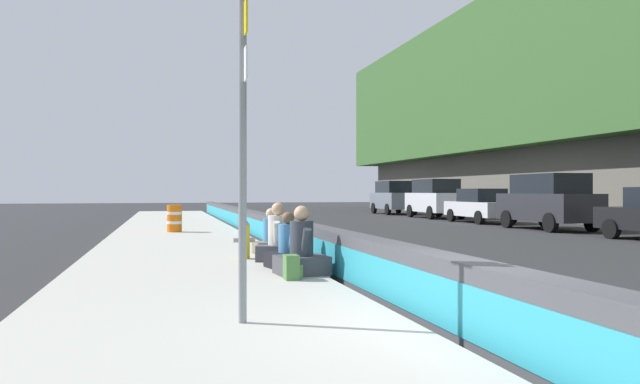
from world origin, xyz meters
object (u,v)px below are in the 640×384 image
Objects in this scene: parked_car_farther at (394,197)px; fire_hydrant at (244,238)px; seated_person_foreground at (302,253)px; backpack at (292,267)px; seated_person_middle at (288,250)px; seated_person_rear at (278,242)px; construction_barrel at (174,218)px; route_sign_post at (243,133)px; parked_car_midline at (481,206)px; parked_car_fourth at (548,201)px; seated_person_far at (271,240)px; parked_car_far at (435,198)px.

fire_hydrant is at bearing 152.80° from parked_car_farther.
seated_person_foreground is 32.17m from parked_car_farther.
fire_hydrant is 2.20× the size of backpack.
seated_person_middle is 0.87× the size of seated_person_rear.
seated_person_rear is (-0.50, -0.64, -0.07)m from fire_hydrant.
parked_car_farther is (28.39, -13.11, 0.72)m from seated_person_middle.
construction_barrel is (9.21, 1.30, 0.03)m from fire_hydrant.
construction_barrel is at bearing 1.78° from route_sign_post.
route_sign_post is at bearing -178.22° from construction_barrel.
parked_car_midline reaches higher than backpack.
construction_barrel is 15.96m from parked_car_midline.
parked_car_fourth is (12.19, -13.21, 0.85)m from backpack.
seated_person_middle is (4.64, -1.43, -1.74)m from route_sign_post.
parked_car_farther is (29.96, -13.35, 0.85)m from backpack.
parked_car_midline is (5.72, -0.13, -0.32)m from parked_car_fourth.
seated_person_far is at bearing -2.36° from seated_person_middle.
parked_car_fourth is (15.27, -14.39, -1.03)m from route_sign_post.
fire_hydrant is at bearing 145.61° from parked_car_far.
parked_car_midline is at bearing 179.93° from parked_car_farther.
parked_car_fourth is 5.73m from parked_car_midline.
seated_person_middle is at bearing -160.05° from fire_hydrant.
seated_person_foreground is 2.19m from seated_person_rear.
parked_car_far reaches higher than seated_person_foreground.
parked_car_fourth is at bearing -91.07° from construction_barrel.
seated_person_rear is 30.19m from parked_car_farther.
fire_hydrant is at bearing -7.33° from route_sign_post.
parked_car_midline is at bearing -43.08° from fire_hydrant.
seated_person_foreground is at bearing 156.03° from parked_car_farther.
seated_person_far is (3.51, -0.06, -0.04)m from seated_person_foreground.
route_sign_post is at bearing 151.13° from parked_car_far.
fire_hydrant is 0.18× the size of parked_car_far.
parked_car_farther is at bearing -23.97° from seated_person_foreground.
seated_person_foreground is 0.25× the size of parked_car_far.
backpack is (-3.26, -0.37, -0.25)m from fire_hydrant.
parked_car_fourth and parked_car_farther have the same top height.
seated_person_rear is at bearing -1.23° from seated_person_middle.
backpack is (-2.76, 0.27, -0.18)m from seated_person_rear.
seated_person_middle is 16.77m from parked_car_fourth.
seated_person_foreground is 3.51m from seated_person_far.
seated_person_far is 0.23× the size of parked_car_midline.
seated_person_foreground is at bearing -21.96° from route_sign_post.
seated_person_far is (1.32, -0.08, -0.05)m from seated_person_rear.
parked_car_far reaches higher than seated_person_middle.
route_sign_post reaches higher than construction_barrel.
seated_person_rear is at bearing -5.67° from backpack.
seated_person_middle is 25.48m from parked_car_far.
seated_person_far is 8.63m from construction_barrel.
seated_person_rear is at bearing 139.24° from parked_car_midline.
parked_car_fourth is 1.07× the size of parked_car_midline.
backpack is 0.08× the size of parked_car_fourth.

